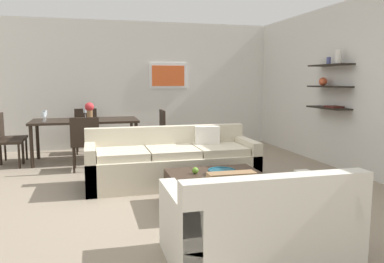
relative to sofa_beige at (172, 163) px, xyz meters
The scene contains 18 objects.
ground_plane 0.47m from the sofa_beige, 111.99° to the right, with size 18.00×18.00×0.00m, color gray.
back_wall_unit 3.37m from the sofa_beige, 86.98° to the left, with size 8.40×0.09×2.70m.
right_wall_shelf_unit 3.09m from the sofa_beige, ahead, with size 0.34×8.20×2.70m.
sofa_beige is the anchor object (origin of this frame).
loveseat_white 2.48m from the sofa_beige, 85.66° to the right, with size 1.45×0.90×0.78m.
coffee_table 1.20m from the sofa_beige, 75.76° to the right, with size 1.08×0.94×0.38m.
decorative_bowl 1.21m from the sofa_beige, 73.56° to the right, with size 0.32×0.32×0.06m.
apple_on_coffee_table 1.04m from the sofa_beige, 86.74° to the right, with size 0.08×0.08×0.08m, color #669E2D.
dining_table 2.29m from the sofa_beige, 121.77° to the left, with size 1.86×0.90×0.75m.
dining_chair_right_far 2.14m from the sofa_beige, 86.08° to the left, with size 0.44×0.44×0.88m.
dining_chair_left_far 3.30m from the sofa_beige, 139.94° to the left, with size 0.44×0.44×0.88m.
dining_chair_foot 1.61m from the sofa_beige, 138.18° to the left, with size 0.44×0.44×0.88m.
dining_chair_head 3.03m from the sofa_beige, 113.19° to the left, with size 0.44×0.44×0.88m.
dining_chair_left_near 3.06m from the sofa_beige, 145.76° to the left, with size 0.44×0.44×0.88m.
wine_glass_head 2.66m from the sofa_beige, 117.24° to the left, with size 0.07×0.07×0.17m.
wine_glass_left_near 2.67m from the sofa_beige, 136.03° to the left, with size 0.08×0.08×0.15m.
wine_glass_left_far 2.82m from the sofa_beige, 132.71° to the left, with size 0.07×0.07×0.17m.
centerpiece_vase 2.27m from the sofa_beige, 120.62° to the left, with size 0.16×0.16×0.31m.
Camera 1 is at (-0.96, -4.90, 1.45)m, focal length 36.01 mm.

